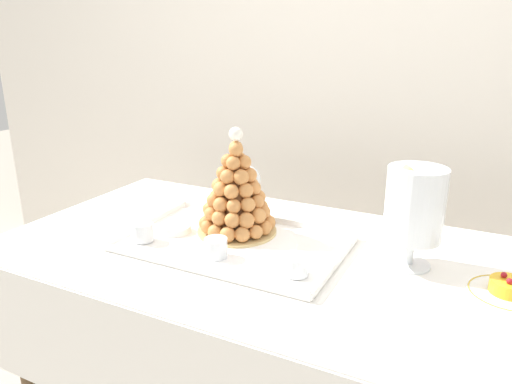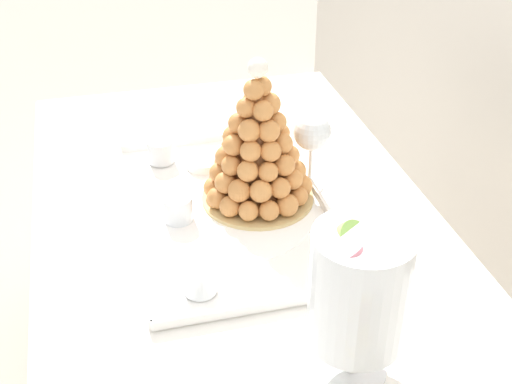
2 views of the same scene
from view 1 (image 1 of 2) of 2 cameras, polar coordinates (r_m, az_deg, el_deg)
backdrop_wall at (r=2.15m, az=15.19°, el=16.08°), size 4.80×0.10×2.50m
buffet_table at (r=1.36m, az=3.91°, el=-11.09°), size 1.66×0.82×0.73m
serving_tray at (r=1.37m, az=-2.66°, el=-6.11°), size 0.62×0.40×0.02m
croquembouche at (r=1.39m, az=-2.34°, el=-0.20°), size 0.24×0.24×0.32m
dessert_cup_left at (r=1.40m, az=-13.27°, el=-4.72°), size 0.06×0.06×0.05m
dessert_cup_mid_left at (r=1.27m, az=-4.77°, el=-6.71°), size 0.06×0.06×0.05m
dessert_cup_centre at (r=1.18m, az=4.83°, el=-8.84°), size 0.06×0.06×0.05m
creme_brulee_ramekin at (r=1.45m, az=-9.48°, el=-4.28°), size 0.09×0.09×0.02m
macaron_goblet at (r=1.25m, az=18.38°, el=-1.49°), size 0.15×0.15×0.28m
fruit_tart_plate at (r=1.25m, az=27.83°, el=-10.30°), size 0.18×0.18×0.05m
wine_glass at (r=1.51m, az=-0.95°, el=1.42°), size 0.08×0.08×0.18m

